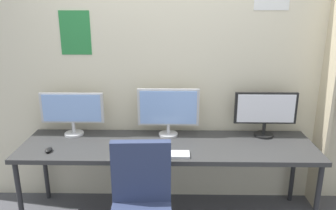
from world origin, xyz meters
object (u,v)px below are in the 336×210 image
object	(u,v)px
monitor_left	(72,111)
computer_mouse	(49,150)
monitor_center	(168,110)
desk	(168,149)
monitor_right	(265,111)
keyboard_main	(167,154)

from	to	relation	value
monitor_left	computer_mouse	size ratio (longest dim) A/B	6.15
monitor_center	computer_mouse	size ratio (longest dim) A/B	5.93
desk	computer_mouse	distance (m)	1.02
monitor_right	computer_mouse	world-z (taller)	monitor_right
monitor_left	monitor_center	world-z (taller)	monitor_center
monitor_center	computer_mouse	xyz separation A→B (m)	(-1.01, -0.39, -0.24)
monitor_right	keyboard_main	bearing A→B (deg)	-153.83
monitor_center	monitor_right	size ratio (longest dim) A/B	0.99
keyboard_main	monitor_center	bearing A→B (deg)	90.00
monitor_center	monitor_right	distance (m)	0.90
monitor_center	monitor_left	bearing A→B (deg)	-180.00
desk	monitor_left	size ratio (longest dim) A/B	4.40
monitor_right	computer_mouse	xyz separation A→B (m)	(-1.91, -0.39, -0.23)
monitor_right	monitor_center	bearing A→B (deg)	180.00
computer_mouse	desk	bearing A→B (deg)	9.76
monitor_left	desk	bearing A→B (deg)	-13.27
keyboard_main	monitor_right	bearing A→B (deg)	26.17
keyboard_main	computer_mouse	distance (m)	1.01
desk	monitor_right	distance (m)	0.97
monitor_left	computer_mouse	world-z (taller)	monitor_left
monitor_right	computer_mouse	distance (m)	1.96
monitor_center	monitor_right	bearing A→B (deg)	-0.00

